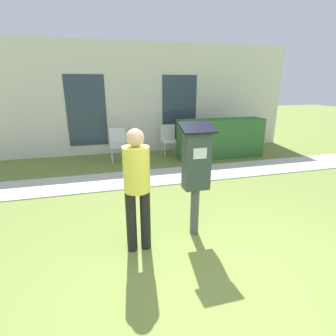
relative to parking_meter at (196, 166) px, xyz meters
name	(u,v)px	position (x,y,z in m)	size (l,w,h in m)	color
ground_plane	(223,289)	(-0.09, -1.10, -1.02)	(40.00, 40.00, 0.00)	olive
sidewalk	(153,177)	(-0.09, 2.43, -1.01)	(12.00, 1.10, 0.02)	beige
building_facade	(134,99)	(-0.09, 5.03, 0.58)	(10.00, 0.26, 3.20)	silver
parking_meter	(196,166)	(0.00, 0.00, 0.00)	(0.44, 0.31, 1.59)	#4C4C4C
person_standing	(137,182)	(-0.82, -0.16, -0.09)	(0.32, 0.32, 1.58)	black
outdoor_chair_left	(118,142)	(-0.71, 4.06, -0.49)	(0.44, 0.44, 0.90)	silver
outdoor_chair_middle	(169,138)	(0.79, 4.26, -0.49)	(0.44, 0.44, 0.90)	silver
hedge_row	(221,138)	(2.17, 3.66, -0.47)	(2.48, 0.60, 1.10)	#33662D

